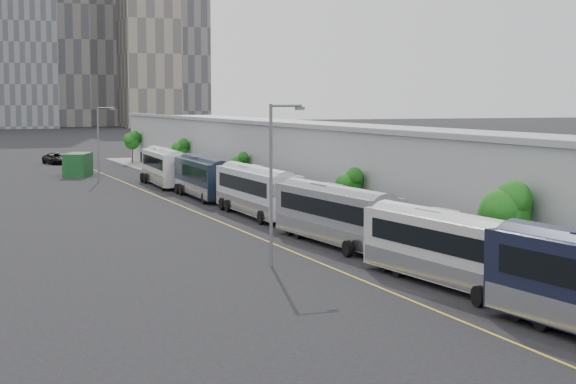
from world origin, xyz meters
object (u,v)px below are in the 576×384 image
bus_2 (452,255)px  bus_3 (336,220)px  street_lamp_near (274,173)px  bus_5 (204,181)px  bus_6 (165,170)px  suv (57,159)px  bus_4 (257,195)px  street_lamp_far (100,139)px  shipping_container (78,165)px

bus_2 → bus_3: size_ratio=0.98×
bus_2 → street_lamp_near: street_lamp_near is taller
bus_3 → bus_5: bearing=85.9°
bus_6 → bus_3: bearing=-86.6°
bus_5 → street_lamp_near: size_ratio=1.47×
bus_3 → suv: bearing=90.5°
bus_2 → bus_4: 30.52m
bus_2 → street_lamp_near: bearing=119.5°
bus_3 → bus_6: bus_6 is taller
bus_4 → bus_6: (-0.51, 28.82, 0.02)m
bus_3 → street_lamp_far: size_ratio=1.56×
street_lamp_near → street_lamp_far: size_ratio=1.07×
bus_6 → street_lamp_near: size_ratio=1.53×
bus_2 → bus_3: bus_3 is taller
shipping_container → bus_5: bearing=-56.2°
bus_3 → bus_6: (-0.33, 44.75, 0.09)m
street_lamp_near → bus_2: bearing=-54.9°
shipping_container → street_lamp_far: bearing=-62.6°
bus_3 → street_lamp_near: street_lamp_near is taller
street_lamp_near → shipping_container: (-0.80, 66.76, -3.77)m
bus_4 → shipping_container: (-7.26, 44.95, -0.26)m
bus_5 → shipping_container: bearing=104.8°
bus_4 → shipping_container: size_ratio=2.37×
bus_5 → street_lamp_near: bearing=-98.3°
bus_6 → street_lamp_far: size_ratio=1.64×
suv → bus_6: bearing=-93.0°
bus_4 → bus_5: bus_4 is taller
bus_4 → bus_6: bearing=91.1°
bus_6 → street_lamp_near: street_lamp_near is taller
bus_2 → street_lamp_far: bearing=89.4°
street_lamp_far → bus_6: bearing=-51.1°
bus_2 → street_lamp_far: size_ratio=1.53×
bus_2 → bus_6: bearing=84.6°
bus_5 → bus_6: bus_6 is taller
suv → bus_5: bearing=-95.0°
street_lamp_far → suv: (-0.68, 32.26, -4.07)m
street_lamp_near → shipping_container: bearing=90.7°
suv → bus_4: bearing=-96.4°
shipping_container → suv: size_ratio=0.99×
bus_6 → shipping_container: bearing=115.7°
bus_2 → bus_4: size_ratio=0.95×
bus_4 → bus_5: bearing=90.6°
bus_4 → shipping_container: bus_4 is taller
bus_3 → suv: 84.28m
bus_6 → shipping_container: (-6.75, 16.14, -0.28)m
bus_5 → bus_6: 13.97m
bus_6 → street_lamp_far: street_lamp_far is taller
bus_2 → bus_5: bearing=84.2°
bus_3 → shipping_container: 61.30m
suv → bus_2: bearing=-98.3°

